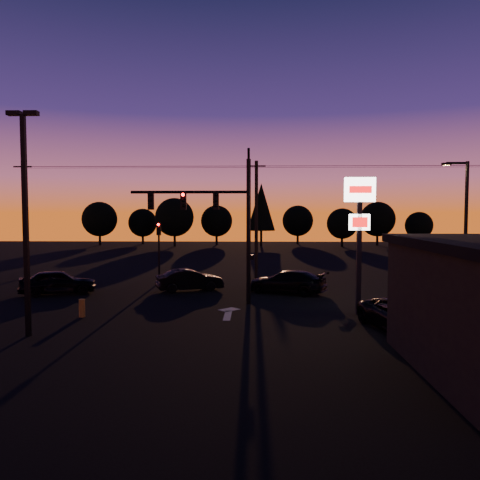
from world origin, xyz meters
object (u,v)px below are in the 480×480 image
at_px(secondary_signal, 159,243).
at_px(parking_lot_light, 25,208).
at_px(car_left, 58,282).
at_px(traffic_signal_mast, 220,215).
at_px(suv_parked, 403,316).
at_px(car_mid, 190,280).
at_px(car_right, 287,282).
at_px(bollard, 82,308).
at_px(streetlight, 464,224).
at_px(pylon_sign, 359,216).

bearing_deg(secondary_signal, parking_lot_light, -99.79).
bearing_deg(car_left, secondary_signal, -69.21).
xyz_separation_m(traffic_signal_mast, suv_parked, (8.24, -5.87, -4.26)).
distance_m(traffic_signal_mast, suv_parked, 10.97).
relative_size(car_left, car_mid, 1.06).
bearing_deg(car_right, car_left, -63.59).
relative_size(bollard, car_right, 0.17).
xyz_separation_m(bollard, car_left, (-3.81, 6.27, 0.33)).
xyz_separation_m(streetlight, bollard, (-20.47, -5.01, -3.98)).
relative_size(traffic_signal_mast, suv_parked, 1.75).
relative_size(parking_lot_light, streetlight, 1.14).
xyz_separation_m(traffic_signal_mast, bollard, (-6.46, -3.50, -4.50)).
bearing_deg(parking_lot_light, bollard, 74.91).
xyz_separation_m(parking_lot_light, pylon_sign, (14.50, 4.50, -0.36)).
distance_m(secondary_signal, car_left, 7.45).
height_order(bollard, car_right, car_right).
relative_size(pylon_sign, suv_parked, 1.39).
bearing_deg(bollard, suv_parked, -9.17).
relative_size(secondary_signal, parking_lot_light, 0.48).
bearing_deg(car_left, traffic_signal_mast, -125.61).
xyz_separation_m(pylon_sign, car_mid, (-9.35, 6.76, -4.21)).
height_order(car_left, car_right, car_left).
height_order(parking_lot_light, car_left, parking_lot_light).
relative_size(parking_lot_light, car_mid, 2.14).
xyz_separation_m(parking_lot_light, suv_parked, (15.64, 1.12, -4.59)).
xyz_separation_m(car_mid, car_right, (6.24, -0.73, 0.02)).
distance_m(traffic_signal_mast, parking_lot_light, 10.19).
distance_m(secondary_signal, bollard, 11.36).
bearing_deg(traffic_signal_mast, car_right, 41.57).
relative_size(pylon_sign, streetlight, 0.85).
xyz_separation_m(traffic_signal_mast, secondary_signal, (-4.90, 7.49, -2.07)).
bearing_deg(car_mid, streetlight, -120.62).
xyz_separation_m(pylon_sign, bollard, (-13.56, -1.00, -4.48)).
bearing_deg(secondary_signal, suv_parked, -45.49).
bearing_deg(streetlight, traffic_signal_mast, -173.86).
bearing_deg(secondary_signal, streetlight, -17.56).
relative_size(traffic_signal_mast, car_right, 1.72).
distance_m(secondary_signal, car_mid, 4.70).
distance_m(traffic_signal_mast, pylon_sign, 7.52).
bearing_deg(car_right, car_mid, -73.33).
height_order(pylon_sign, suv_parked, pylon_sign).
bearing_deg(car_mid, traffic_signal_mast, -173.14).
bearing_deg(streetlight, pylon_sign, -149.92).
height_order(car_left, suv_parked, car_left).
xyz_separation_m(parking_lot_light, streetlight, (21.41, 8.50, -0.85)).
bearing_deg(streetlight, car_mid, 170.37).
bearing_deg(car_mid, secondary_signal, 18.39).
bearing_deg(traffic_signal_mast, suv_parked, -35.48).
height_order(secondary_signal, car_left, secondary_signal).
xyz_separation_m(pylon_sign, car_right, (-3.11, 6.03, -4.19)).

